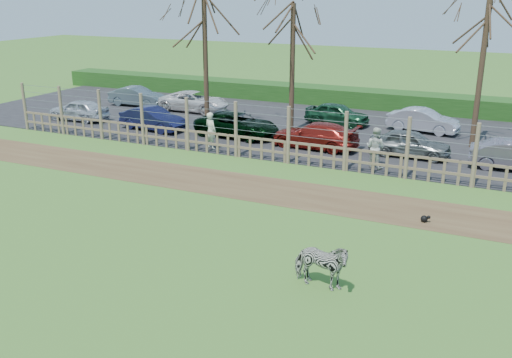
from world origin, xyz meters
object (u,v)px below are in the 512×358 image
at_px(zebra, 321,265).
at_px(car_4, 410,143).
at_px(crow, 425,219).
at_px(visitor_b, 375,148).
at_px(car_3, 315,135).
at_px(tree_mid, 293,37).
at_px(tree_right, 486,34).
at_px(car_0, 79,110).
at_px(car_8, 194,101).
at_px(tree_left, 204,21).
at_px(car_10, 337,114).
at_px(car_11, 423,120).
at_px(car_2, 237,125).
at_px(visitor_a, 211,131).
at_px(car_1, 152,119).
at_px(car_7, 137,96).

xyz_separation_m(zebra, car_4, (-0.12, 12.88, -0.00)).
distance_m(zebra, crow, 5.76).
xyz_separation_m(visitor_b, car_4, (1.04, 2.31, -0.26)).
bearing_deg(car_3, tree_mid, -136.20).
bearing_deg(tree_right, car_0, -171.28).
xyz_separation_m(car_3, car_8, (-9.48, 4.97, 0.00)).
xyz_separation_m(tree_left, car_4, (11.09, -1.34, -4.98)).
bearing_deg(car_10, car_0, 115.01).
height_order(tree_left, zebra, tree_left).
bearing_deg(tree_right, tree_left, -173.66).
relative_size(car_3, car_11, 1.14).
xyz_separation_m(tree_left, car_3, (6.76, -1.71, -4.98)).
xyz_separation_m(tree_left, visitor_b, (10.05, -3.65, -4.71)).
bearing_deg(car_3, car_4, 98.76).
height_order(zebra, car_2, zebra).
bearing_deg(visitor_a, visitor_b, -158.90).
bearing_deg(visitor_a, car_2, -72.50).
relative_size(zebra, car_4, 0.43).
bearing_deg(car_1, car_8, 11.40).
height_order(visitor_a, car_7, visitor_a).
distance_m(tree_mid, car_10, 5.16).
distance_m(car_2, car_4, 8.63).
bearing_deg(car_2, car_8, 52.04).
relative_size(visitor_b, car_11, 0.47).
distance_m(visitor_a, car_7, 11.66).
bearing_deg(car_10, crow, -146.53).
bearing_deg(visitor_a, tree_right, -134.79).
bearing_deg(visitor_b, car_2, 0.12).
height_order(car_3, car_4, same).
distance_m(car_7, car_11, 17.76).
bearing_deg(car_3, zebra, 23.48).
bearing_deg(tree_left, car_2, -27.72).
relative_size(tree_left, car_3, 1.90).
bearing_deg(car_2, crow, -122.08).
bearing_deg(car_11, car_4, -169.45).
relative_size(visitor_a, car_8, 0.40).
bearing_deg(tree_mid, car_8, 162.59).
bearing_deg(car_0, car_4, 88.72).
distance_m(crow, car_8, 19.73).
height_order(tree_left, tree_mid, tree_left).
height_order(visitor_b, car_4, visitor_b).
relative_size(car_3, car_7, 1.14).
xyz_separation_m(car_0, car_10, (13.68, 5.05, 0.00)).
xyz_separation_m(crow, car_3, (-6.16, 7.04, 0.52)).
height_order(car_2, car_10, same).
relative_size(tree_left, crow, 25.40).
relative_size(car_3, car_8, 0.96).
xyz_separation_m(visitor_b, car_0, (-17.44, 1.95, -0.26)).
distance_m(tree_right, car_10, 8.75).
distance_m(car_7, car_10, 13.19).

